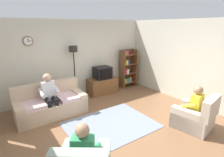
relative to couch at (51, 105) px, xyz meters
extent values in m
plane|color=brown|center=(1.22, -1.60, -0.31)|extent=(12.00, 12.00, 0.00)
cube|color=beige|center=(1.22, 1.06, 1.04)|extent=(6.20, 0.12, 2.70)
cylinder|color=brown|center=(-0.22, 0.98, 1.74)|extent=(0.28, 0.03, 0.28)
cylinder|color=white|center=(-0.22, 0.97, 1.74)|extent=(0.24, 0.01, 0.24)
cube|color=black|center=(-0.22, 0.96, 1.77)|extent=(0.02, 0.01, 0.09)
cube|color=black|center=(-0.18, 0.96, 1.74)|extent=(0.11, 0.01, 0.01)
cube|color=beige|center=(4.08, -1.60, 1.04)|extent=(0.12, 5.80, 2.70)
cube|color=tan|center=(0.00, -0.05, -0.10)|extent=(1.92, 0.88, 0.42)
cube|color=tan|center=(-0.01, 0.31, 0.35)|extent=(1.90, 0.24, 0.48)
cube|color=tan|center=(0.84, -0.04, -0.03)|extent=(0.24, 0.84, 0.56)
cube|color=tan|center=(-0.84, -0.07, -0.03)|extent=(0.24, 0.84, 0.56)
cube|color=beige|center=(0.50, -0.09, 0.16)|extent=(0.61, 0.69, 0.10)
cube|color=beige|center=(-0.50, -0.11, 0.16)|extent=(0.61, 0.69, 0.10)
cube|color=brown|center=(2.14, 0.65, -0.02)|extent=(1.10, 0.56, 0.59)
cube|color=black|center=(2.14, 0.91, 0.01)|extent=(1.10, 0.04, 0.03)
cube|color=black|center=(2.14, 0.63, 0.50)|extent=(0.60, 0.48, 0.44)
cube|color=black|center=(2.14, 0.39, 0.50)|extent=(0.50, 0.01, 0.36)
cube|color=brown|center=(3.12, 0.70, 0.46)|extent=(0.04, 0.36, 1.55)
cube|color=brown|center=(3.76, 0.70, 0.46)|extent=(0.04, 0.36, 1.55)
cube|color=brown|center=(3.44, 0.87, 0.46)|extent=(0.64, 0.02, 1.55)
cube|color=brown|center=(3.44, 0.70, -0.12)|extent=(0.60, 0.34, 0.02)
cube|color=gold|center=(3.19, 0.68, -0.01)|extent=(0.05, 0.28, 0.20)
cube|color=#267F4C|center=(3.25, 0.68, -0.01)|extent=(0.06, 0.28, 0.19)
cube|color=#2D59A5|center=(3.30, 0.68, -0.03)|extent=(0.03, 0.28, 0.15)
cube|color=#267F4C|center=(3.35, 0.68, 0.00)|extent=(0.04, 0.28, 0.21)
cube|color=#72338C|center=(3.40, 0.68, -0.01)|extent=(0.05, 0.28, 0.19)
cube|color=gold|center=(3.46, 0.68, 0.00)|extent=(0.05, 0.28, 0.22)
cube|color=brown|center=(3.44, 0.70, 0.27)|extent=(0.60, 0.34, 0.02)
cube|color=#72338C|center=(3.18, 0.68, 0.38)|extent=(0.03, 0.28, 0.20)
cube|color=red|center=(3.23, 0.68, 0.39)|extent=(0.05, 0.28, 0.21)
cube|color=silver|center=(3.28, 0.68, 0.37)|extent=(0.04, 0.28, 0.18)
cube|color=silver|center=(3.33, 0.68, 0.38)|extent=(0.04, 0.28, 0.19)
cube|color=black|center=(3.38, 0.68, 0.37)|extent=(0.04, 0.28, 0.17)
cube|color=brown|center=(3.44, 0.70, 0.66)|extent=(0.60, 0.34, 0.02)
cube|color=gold|center=(3.19, 0.68, 0.75)|extent=(0.06, 0.28, 0.16)
cube|color=silver|center=(3.26, 0.68, 0.76)|extent=(0.05, 0.28, 0.18)
cube|color=#2D59A5|center=(3.32, 0.68, 0.75)|extent=(0.06, 0.28, 0.16)
cube|color=brown|center=(3.44, 0.70, 1.04)|extent=(0.60, 0.34, 0.02)
cube|color=gold|center=(3.18, 0.68, 1.13)|extent=(0.04, 0.28, 0.16)
cube|color=#72338C|center=(3.24, 0.68, 1.14)|extent=(0.05, 0.28, 0.17)
cube|color=red|center=(3.29, 0.68, 1.14)|extent=(0.04, 0.28, 0.17)
cube|color=black|center=(3.34, 0.68, 1.14)|extent=(0.06, 0.28, 0.16)
cylinder|color=black|center=(1.09, 0.75, -0.30)|extent=(0.28, 0.28, 0.03)
cylinder|color=black|center=(1.09, 0.75, 0.54)|extent=(0.04, 0.04, 1.70)
cylinder|color=black|center=(1.09, 0.75, 1.44)|extent=(0.28, 0.28, 0.20)
cube|color=#BCAD99|center=(2.76, -2.69, -0.11)|extent=(0.94, 0.97, 0.40)
cube|color=#BCAD99|center=(2.82, -3.05, 0.34)|extent=(0.82, 0.32, 0.50)
cube|color=#BCAD99|center=(2.46, -2.72, -0.03)|extent=(0.34, 0.82, 0.56)
cube|color=#BCAD99|center=(3.05, -2.61, -0.03)|extent=(0.34, 0.82, 0.56)
cube|color=slate|center=(1.10, -1.45, -0.31)|extent=(2.20, 1.70, 0.01)
cube|color=silver|center=(-0.03, 0.00, 0.47)|extent=(0.34, 0.21, 0.48)
sphere|color=tan|center=(-0.03, -0.01, 0.82)|extent=(0.22, 0.22, 0.22)
cylinder|color=black|center=(0.06, -0.19, 0.23)|extent=(0.14, 0.38, 0.13)
cylinder|color=black|center=(-0.12, -0.20, 0.23)|extent=(0.14, 0.38, 0.13)
cylinder|color=black|center=(0.07, -0.38, -0.05)|extent=(0.11, 0.11, 0.52)
cylinder|color=black|center=(-0.11, -0.39, -0.05)|extent=(0.11, 0.11, 0.52)
cylinder|color=silver|center=(0.18, -0.10, 0.45)|extent=(0.10, 0.33, 0.20)
cylinder|color=silver|center=(-0.24, -0.11, 0.45)|extent=(0.10, 0.33, 0.20)
cube|color=#338C59|center=(-0.27, -2.72, 0.35)|extent=(0.39, 0.36, 0.48)
sphere|color=#A37A5B|center=(-0.26, -2.71, 0.70)|extent=(0.22, 0.22, 0.22)
cylinder|color=#4C4742|center=(-0.23, -2.51, 0.11)|extent=(0.33, 0.38, 0.13)
cylinder|color=#4C4742|center=(-0.09, -2.62, 0.11)|extent=(0.33, 0.38, 0.13)
cylinder|color=#338C59|center=(-0.38, -2.52, 0.33)|extent=(0.27, 0.32, 0.20)
cylinder|color=#338C59|center=(-0.04, -2.76, 0.33)|extent=(0.27, 0.32, 0.20)
cube|color=yellow|center=(2.77, -2.74, 0.35)|extent=(0.37, 0.26, 0.48)
sphere|color=#A37A5B|center=(2.76, -2.73, 0.70)|extent=(0.22, 0.22, 0.22)
cylinder|color=black|center=(2.64, -2.57, 0.11)|extent=(0.20, 0.40, 0.13)
cylinder|color=black|center=(2.82, -2.53, 0.11)|extent=(0.20, 0.40, 0.13)
cylinder|color=black|center=(2.61, -2.38, -0.11)|extent=(0.13, 0.13, 0.40)
cylinder|color=black|center=(2.79, -2.35, -0.11)|extent=(0.13, 0.13, 0.40)
cylinder|color=yellow|center=(2.54, -2.68, 0.33)|extent=(0.15, 0.34, 0.20)
cylinder|color=yellow|center=(2.95, -2.60, 0.33)|extent=(0.15, 0.34, 0.20)
camera|label=1|loc=(-1.19, -4.84, 2.17)|focal=28.48mm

